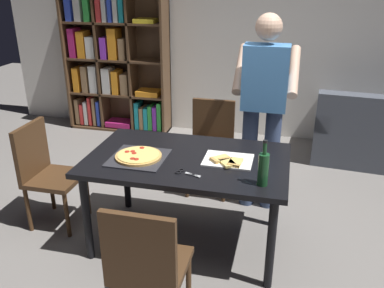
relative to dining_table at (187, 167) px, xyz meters
name	(u,v)px	position (x,y,z in m)	size (l,w,h in m)	color
ground_plane	(188,240)	(0.00, 0.00, -0.67)	(12.00, 12.00, 0.00)	gray
back_wall	(238,28)	(0.00, 2.60, 0.73)	(6.40, 0.10, 2.80)	silver
dining_table	(187,167)	(0.00, 0.00, 0.00)	(1.51, 0.93, 0.75)	black
chair_near_camera	(146,263)	(0.00, -0.95, -0.16)	(0.42, 0.42, 0.90)	#472D19
chair_far_side	(211,140)	(0.00, 0.95, -0.16)	(0.42, 0.42, 0.90)	#472D19
chair_left_end	(45,169)	(-1.24, 0.00, -0.16)	(0.42, 0.42, 0.90)	#472D19
bookshelf	(114,62)	(-1.63, 2.37, 0.26)	(1.40, 0.35, 1.95)	#513823
person_serving_pizza	(264,103)	(0.50, 0.73, 0.33)	(0.55, 0.54, 1.75)	#38476B
pepperoni_pizza_on_tray	(138,156)	(-0.35, -0.10, 0.09)	(0.41, 0.41, 0.04)	#2D2D33
pizza_slices_on_towel	(228,161)	(0.31, -0.01, 0.09)	(0.36, 0.30, 0.03)	white
wine_bottle	(263,168)	(0.58, -0.30, 0.20)	(0.07, 0.07, 0.32)	#194723
kitchen_scissors	(184,172)	(0.04, -0.26, 0.08)	(0.20, 0.11, 0.01)	silver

